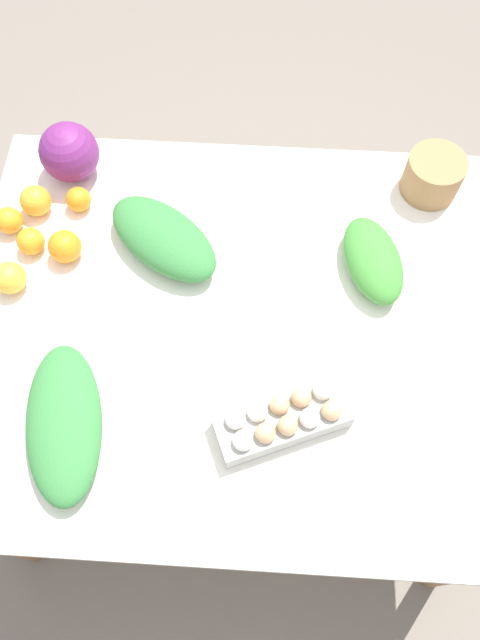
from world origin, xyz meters
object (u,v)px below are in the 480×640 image
orange_1 (10,278)px  greens_bunch_kale (373,260)px  egg_carton (283,419)px  orange_2 (36,201)px  cabbage_purple (69,152)px  orange_0 (31,241)px  orange_3 (65,247)px  paper_bag (433,176)px  greens_bunch_scallion (64,423)px  orange_5 (9,220)px  greens_bunch_dandelion (163,238)px  orange_4 (78,199)px

orange_1 → greens_bunch_kale: bearing=6.5°
egg_carton → orange_2: 0.84m
cabbage_purple → greens_bunch_kale: (0.78, -0.26, -0.03)m
cabbage_purple → egg_carton: cabbage_purple is taller
cabbage_purple → orange_0: 0.26m
orange_0 → orange_3: (0.09, -0.01, 0.01)m
paper_bag → greens_bunch_scallion: (-0.83, -0.70, -0.01)m
orange_0 → orange_5: size_ratio=1.00×
greens_bunch_dandelion → orange_5: 0.40m
greens_bunch_dandelion → orange_2: (-0.34, 0.10, -0.01)m
paper_bag → greens_bunch_dandelion: paper_bag is taller
cabbage_purple → orange_1: (-0.09, -0.36, -0.04)m
paper_bag → orange_3: bearing=-164.0°
paper_bag → greens_bunch_scallion: 1.09m
cabbage_purple → orange_1: bearing=-104.0°
egg_carton → cabbage_purple: bearing=108.3°
orange_3 → greens_bunch_dandelion: bearing=8.4°
cabbage_purple → orange_3: (0.03, -0.26, -0.04)m
orange_0 → orange_4: orange_0 is taller
greens_bunch_dandelion → orange_4: 0.26m
orange_2 → orange_4: 0.11m
greens_bunch_kale → orange_3: greens_bunch_kale is taller
greens_bunch_scallion → greens_bunch_kale: size_ratio=1.47×
greens_bunch_kale → orange_0: greens_bunch_kale is taller
orange_1 → orange_4: bearing=63.3°
paper_bag → orange_0: size_ratio=2.17×
orange_1 → cabbage_purple: bearing=76.0°
orange_5 → orange_4: bearing=25.1°
egg_carton → orange_1: egg_carton is taller
greens_bunch_dandelion → greens_bunch_scallion: size_ratio=0.89×
greens_bunch_dandelion → orange_2: bearing=164.0°
orange_0 → orange_4: (0.10, 0.13, -0.00)m
paper_bag → orange_0: paper_bag is taller
egg_carton → greens_bunch_dandelion: (-0.31, 0.44, 0.00)m
egg_carton → orange_1: size_ratio=3.91×
paper_bag → greens_bunch_scallion: bearing=-139.9°
cabbage_purple → orange_5: (-0.13, -0.19, -0.04)m
egg_carton → greens_bunch_dandelion: 0.54m
greens_bunch_dandelion → orange_1: bearing=-160.0°
egg_carton → orange_0: bearing=124.2°
greens_bunch_kale → orange_1: size_ratio=3.11×
orange_2 → orange_1: bearing=-94.2°
orange_3 → orange_4: orange_3 is taller
greens_bunch_dandelion → orange_0: 0.33m
orange_5 → orange_3: bearing=-24.7°
greens_bunch_dandelion → orange_3: bearing=-171.6°
egg_carton → greens_bunch_kale: (0.21, 0.41, 0.00)m
greens_bunch_kale → orange_3: bearing=-179.6°
orange_2 → orange_3: orange_3 is taller
greens_bunch_kale → greens_bunch_scallion: bearing=-146.5°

